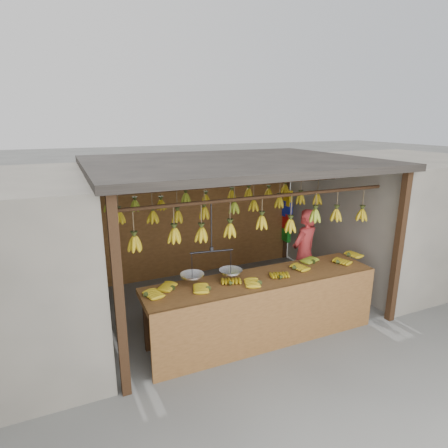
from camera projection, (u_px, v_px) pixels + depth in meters
name	position (u px, v px, depth m)	size (l,w,h in m)	color
ground	(231.00, 302.00, 6.33)	(80.00, 80.00, 0.00)	#5B5B57
stall	(223.00, 184.00, 6.09)	(4.30, 3.30, 2.40)	black
neighbor_right	(396.00, 215.00, 7.43)	(3.00, 3.00, 2.30)	slate
counter	(266.00, 294.00, 5.05)	(3.49, 0.75, 0.96)	brown
hanging_bananas	(231.00, 209.00, 5.90)	(3.64, 2.26, 0.39)	#B19012
balance_scale	(212.00, 270.00, 4.86)	(0.81, 0.38, 0.96)	black
vendor	(304.00, 254.00, 6.38)	(0.57, 0.37, 1.56)	#BF3333
bag_bundles	(287.00, 216.00, 8.01)	(0.08, 0.26, 1.13)	yellow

